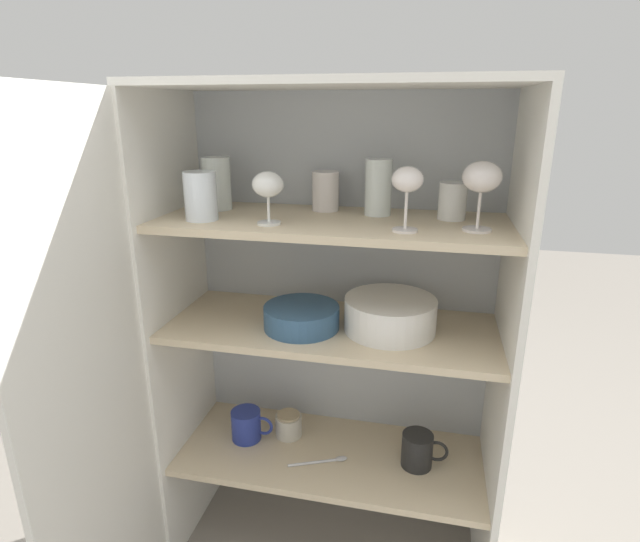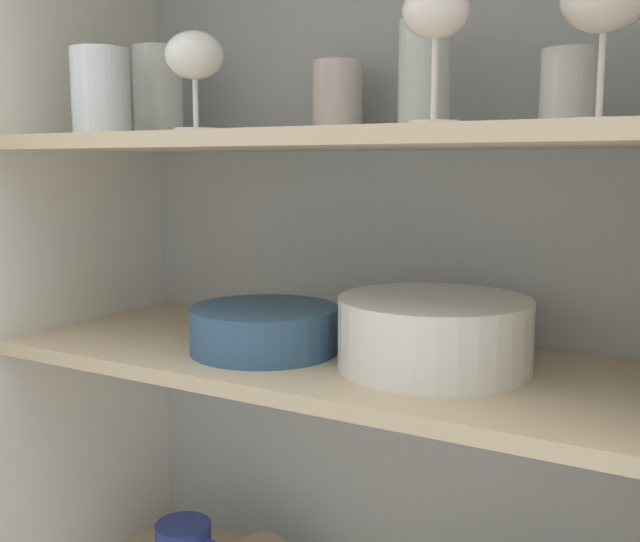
# 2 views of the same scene
# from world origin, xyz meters

# --- Properties ---
(cupboard_back_panel) EXTENTS (0.92, 0.02, 1.37)m
(cupboard_back_panel) POSITION_xyz_m (0.00, 0.37, 0.68)
(cupboard_back_panel) COLOR #B2B7BC
(cupboard_back_panel) RESTS_ON ground_plane
(cupboard_side_left) EXTENTS (0.02, 0.39, 1.37)m
(cupboard_side_left) POSITION_xyz_m (-0.45, 0.18, 0.68)
(cupboard_side_left) COLOR white
(cupboard_side_left) RESTS_ON ground_plane
(cupboard_side_right) EXTENTS (0.02, 0.39, 1.37)m
(cupboard_side_right) POSITION_xyz_m (0.45, 0.18, 0.68)
(cupboard_side_right) COLOR white
(cupboard_side_right) RESTS_ON ground_plane
(cupboard_top_panel) EXTENTS (0.92, 0.39, 0.02)m
(cupboard_top_panel) POSITION_xyz_m (0.00, 0.18, 1.38)
(cupboard_top_panel) COLOR white
(cupboard_top_panel) RESTS_ON cupboard_side_left
(shelf_board_lower) EXTENTS (0.89, 0.36, 0.02)m
(shelf_board_lower) POSITION_xyz_m (0.00, 0.18, 0.33)
(shelf_board_lower) COLOR beige
(shelf_board_middle) EXTENTS (0.89, 0.36, 0.02)m
(shelf_board_middle) POSITION_xyz_m (0.00, 0.18, 0.75)
(shelf_board_middle) COLOR beige
(shelf_board_upper) EXTENTS (0.89, 0.36, 0.02)m
(shelf_board_upper) POSITION_xyz_m (0.00, 0.18, 1.04)
(shelf_board_upper) COLOR beige
(cupboard_door) EXTENTS (0.06, 0.46, 1.37)m
(cupboard_door) POSITION_xyz_m (-0.44, -0.25, 0.68)
(cupboard_door) COLOR silver
(cupboard_door) RESTS_ON ground_plane
(tumbler_glass_0) EXTENTS (0.07, 0.07, 0.11)m
(tumbler_glass_0) POSITION_xyz_m (-0.04, 0.29, 1.10)
(tumbler_glass_0) COLOR silver
(tumbler_glass_0) RESTS_ON shelf_board_upper
(tumbler_glass_1) EXTENTS (0.08, 0.08, 0.14)m
(tumbler_glass_1) POSITION_xyz_m (-0.34, 0.24, 1.12)
(tumbler_glass_1) COLOR white
(tumbler_glass_1) RESTS_ON shelf_board_upper
(tumbler_glass_2) EXTENTS (0.07, 0.07, 0.15)m
(tumbler_glass_2) POSITION_xyz_m (0.11, 0.26, 1.12)
(tumbler_glass_2) COLOR white
(tumbler_glass_2) RESTS_ON shelf_board_upper
(tumbler_glass_3) EXTENTS (0.08, 0.08, 0.12)m
(tumbler_glass_3) POSITION_xyz_m (-0.32, 0.10, 1.11)
(tumbler_glass_3) COLOR white
(tumbler_glass_3) RESTS_ON shelf_board_upper
(tumbler_glass_4) EXTENTS (0.07, 0.07, 0.09)m
(tumbler_glass_4) POSITION_xyz_m (0.30, 0.24, 1.10)
(tumbler_glass_4) COLOR white
(tumbler_glass_4) RESTS_ON shelf_board_upper
(wine_glass_0) EXTENTS (0.08, 0.08, 0.13)m
(wine_glass_0) POSITION_xyz_m (-0.14, 0.09, 1.14)
(wine_glass_0) COLOR white
(wine_glass_0) RESTS_ON shelf_board_upper
(wine_glass_1) EXTENTS (0.09, 0.09, 0.16)m
(wine_glass_1) POSITION_xyz_m (0.35, 0.13, 1.17)
(wine_glass_1) COLOR silver
(wine_glass_1) RESTS_ON shelf_board_upper
(wine_glass_2) EXTENTS (0.07, 0.07, 0.15)m
(wine_glass_2) POSITION_xyz_m (0.19, 0.09, 1.16)
(wine_glass_2) COLOR silver
(wine_glass_2) RESTS_ON shelf_board_upper
(plate_stack_white) EXTENTS (0.24, 0.24, 0.09)m
(plate_stack_white) POSITION_xyz_m (0.16, 0.18, 0.80)
(plate_stack_white) COLOR white
(plate_stack_white) RESTS_ON shelf_board_middle
(mixing_bowl_large) EXTENTS (0.20, 0.20, 0.06)m
(mixing_bowl_large) POSITION_xyz_m (-0.07, 0.14, 0.79)
(mixing_bowl_large) COLOR #33567A
(mixing_bowl_large) RESTS_ON shelf_board_middle
(coffee_mug_primary) EXTENTS (0.13, 0.09, 0.10)m
(coffee_mug_primary) POSITION_xyz_m (0.26, 0.18, 0.39)
(coffee_mug_primary) COLOR black
(coffee_mug_primary) RESTS_ON shelf_board_lower
(coffee_mug_extra_1) EXTENTS (0.13, 0.09, 0.10)m
(coffee_mug_extra_1) POSITION_xyz_m (-0.27, 0.19, 0.39)
(coffee_mug_extra_1) COLOR #283893
(coffee_mug_extra_1) RESTS_ON shelf_board_lower
(storage_jar) EXTENTS (0.08, 0.08, 0.08)m
(storage_jar) POSITION_xyz_m (-0.14, 0.23, 0.38)
(storage_jar) COLOR beige
(storage_jar) RESTS_ON shelf_board_lower
(serving_spoon) EXTENTS (0.17, 0.08, 0.01)m
(serving_spoon) POSITION_xyz_m (-0.01, 0.13, 0.34)
(serving_spoon) COLOR silver
(serving_spoon) RESTS_ON shelf_board_lower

